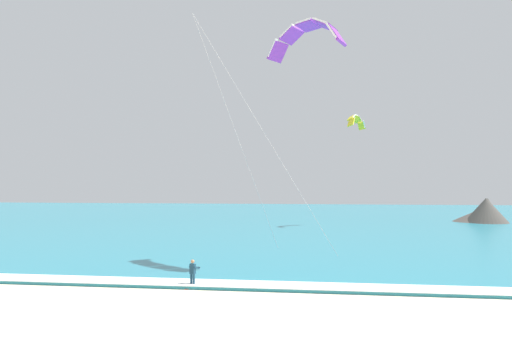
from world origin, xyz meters
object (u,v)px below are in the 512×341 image
Objects in this scene: kite_primary at (306,35)px; surfboard at (193,287)px; kite_distant at (355,120)px; kitesurfer at (193,272)px.

surfboard is at bearing -129.42° from kite_primary.
kitesurfer is at bearing -106.44° from kite_distant.
kite_primary is (6.57, 7.99, 16.55)m from kitesurfer.
kite_distant is at bearing 73.56° from kitesurfer.
kitesurfer is 19.52m from kite_primary.
kite_distant is (5.87, 34.16, -2.12)m from kite_primary.
surfboard is at bearing -115.22° from kitesurfer.
surfboard is 0.28× the size of kite_distant.
kite_primary is at bearing 50.58° from surfboard.
kite_distant is at bearing 80.26° from kite_primary.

